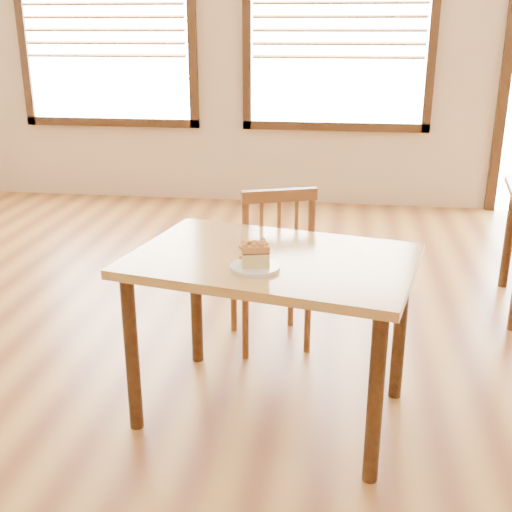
{
  "coord_description": "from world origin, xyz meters",
  "views": [
    {
      "loc": [
        0.4,
        -2.22,
        1.65
      ],
      "look_at": [
        0.07,
        0.15,
        0.79
      ],
      "focal_mm": 45.0,
      "sensor_mm": 36.0,
      "label": 1
    }
  ],
  "objects": [
    {
      "name": "plate",
      "position": [
        0.07,
        0.12,
        0.76
      ],
      "size": [
        0.2,
        0.2,
        0.02
      ],
      "color": "white",
      "rests_on": "cafe_table_main"
    },
    {
      "name": "ground",
      "position": [
        0.0,
        0.0,
        0.0
      ],
      "size": [
        8.0,
        8.0,
        0.0
      ],
      "primitive_type": "plane",
      "color": "#A06F2E"
    },
    {
      "name": "window_left",
      "position": [
        -1.9,
        3.97,
        1.81
      ],
      "size": [
        1.76,
        0.1,
        1.96
      ],
      "color": "white",
      "rests_on": "room_shell"
    },
    {
      "name": "window_right",
      "position": [
        0.3,
        3.97,
        1.81
      ],
      "size": [
        1.76,
        0.1,
        1.96
      ],
      "color": "white",
      "rests_on": "room_shell"
    },
    {
      "name": "cafe_table_main",
      "position": [
        0.12,
        0.28,
        0.65
      ],
      "size": [
        1.3,
        1.0,
        0.75
      ],
      "rotation": [
        0.0,
        0.0,
        -0.21
      ],
      "color": "#B78947",
      "rests_on": "ground"
    },
    {
      "name": "cake_slice",
      "position": [
        0.07,
        0.12,
        0.82
      ],
      "size": [
        0.13,
        0.11,
        0.11
      ],
      "rotation": [
        0.0,
        0.0,
        0.26
      ],
      "color": "#D6C979",
      "rests_on": "plate"
    },
    {
      "name": "cafe_chair_main",
      "position": [
        0.05,
        0.93,
        0.47
      ],
      "size": [
        0.53,
        0.53,
        0.92
      ],
      "rotation": [
        0.0,
        0.0,
        3.49
      ],
      "color": "brown",
      "rests_on": "ground"
    }
  ]
}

